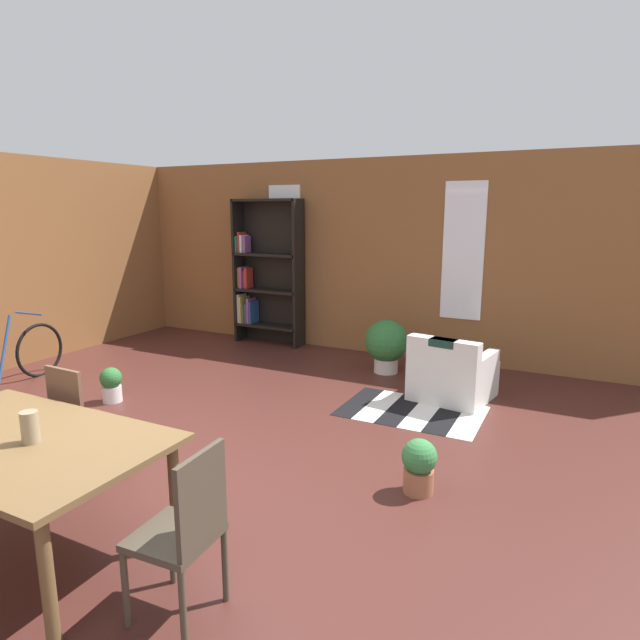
# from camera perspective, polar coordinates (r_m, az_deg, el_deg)

# --- Properties ---
(ground_plane) EXTENTS (11.69, 11.69, 0.00)m
(ground_plane) POSITION_cam_1_polar(r_m,az_deg,el_deg) (4.56, -17.84, -16.42)
(ground_plane) COLOR #4B241F
(back_wall_brick) EXTENTS (8.91, 0.12, 2.83)m
(back_wall_brick) POSITION_cam_1_polar(r_m,az_deg,el_deg) (7.94, 5.22, 6.66)
(back_wall_brick) COLOR brown
(back_wall_brick) RESTS_ON ground
(window_pane_0) EXTENTS (0.55, 0.02, 1.84)m
(window_pane_0) POSITION_cam_1_polar(r_m,az_deg,el_deg) (8.47, -3.75, 7.96)
(window_pane_0) COLOR white
(window_pane_1) EXTENTS (0.55, 0.02, 1.84)m
(window_pane_1) POSITION_cam_1_polar(r_m,az_deg,el_deg) (7.46, 15.04, 7.08)
(window_pane_1) COLOR white
(dining_table) EXTENTS (1.83, 1.09, 0.75)m
(dining_table) POSITION_cam_1_polar(r_m,az_deg,el_deg) (3.81, -29.50, -11.94)
(dining_table) COLOR brown
(dining_table) RESTS_ON ground
(vase_on_table) EXTENTS (0.10, 0.10, 0.19)m
(vase_on_table) POSITION_cam_1_polar(r_m,az_deg,el_deg) (3.64, -28.55, -10.01)
(vase_on_table) COLOR #998466
(vase_on_table) RESTS_ON dining_table
(dining_chair_head_right) EXTENTS (0.42, 0.42, 0.95)m
(dining_chair_head_right) POSITION_cam_1_polar(r_m,az_deg,el_deg) (2.99, -14.17, -20.80)
(dining_chair_head_right) COLOR #453B2E
(dining_chair_head_right) RESTS_ON ground
(dining_chair_far_left) EXTENTS (0.41, 0.41, 0.95)m
(dining_chair_far_left) POSITION_cam_1_polar(r_m,az_deg,el_deg) (4.60, -24.20, -9.62)
(dining_chair_far_left) COLOR brown
(dining_chair_far_left) RESTS_ON ground
(bookshelf_tall) EXTENTS (1.14, 0.32, 2.27)m
(bookshelf_tall) POSITION_cam_1_polar(r_m,az_deg,el_deg) (8.51, -5.98, 4.86)
(bookshelf_tall) COLOR black
(bookshelf_tall) RESTS_ON ground
(armchair_white) EXTENTS (0.91, 0.91, 0.75)m
(armchair_white) POSITION_cam_1_polar(r_m,az_deg,el_deg) (6.22, 13.87, -5.72)
(armchair_white) COLOR silver
(armchair_white) RESTS_ON ground
(bicycle_second) EXTENTS (0.44, 1.70, 0.90)m
(bicycle_second) POSITION_cam_1_polar(r_m,az_deg,el_deg) (7.45, -30.63, -3.59)
(bicycle_second) COLOR black
(bicycle_second) RESTS_ON ground
(potted_plant_by_shelf) EXTENTS (0.27, 0.27, 0.42)m
(potted_plant_by_shelf) POSITION_cam_1_polar(r_m,az_deg,el_deg) (4.23, 10.52, -14.94)
(potted_plant_by_shelf) COLOR #9E6042
(potted_plant_by_shelf) RESTS_ON ground
(potted_plant_corner) EXTENTS (0.24, 0.24, 0.39)m
(potted_plant_corner) POSITION_cam_1_polar(r_m,az_deg,el_deg) (6.41, -21.38, -6.37)
(potted_plant_corner) COLOR silver
(potted_plant_corner) RESTS_ON ground
(potted_plant_window) EXTENTS (0.56, 0.56, 0.70)m
(potted_plant_window) POSITION_cam_1_polar(r_m,az_deg,el_deg) (7.04, 7.11, -2.50)
(potted_plant_window) COLOR silver
(potted_plant_window) RESTS_ON ground
(striped_rug) EXTENTS (1.46, 0.99, 0.01)m
(striped_rug) POSITION_cam_1_polar(r_m,az_deg,el_deg) (5.85, 9.73, -9.53)
(striped_rug) COLOR black
(striped_rug) RESTS_ON ground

